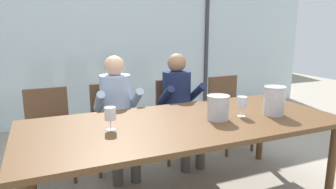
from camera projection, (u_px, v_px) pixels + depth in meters
The scene contains 15 objects.
ground at pixel (146, 158), 3.51m from camera, with size 14.00×14.00×0.00m, color #9E9384.
window_glass_panel at pixel (109, 40), 4.74m from camera, with size 7.79×0.03×2.60m, color silver.
window_mullion_right at pixel (206, 39), 5.40m from camera, with size 0.06×0.06×2.60m, color #38383D.
hillside_vineyard at pixel (77, 48), 8.72m from camera, with size 13.79×2.40×1.88m, color #568942.
dining_table at pixel (185, 128), 2.47m from camera, with size 2.59×1.12×0.74m.
chair_near_curtain at pixel (49, 126), 2.99m from camera, with size 0.45×0.45×0.89m.
chair_left_of_center at pixel (112, 119), 3.25m from camera, with size 0.46×0.46×0.89m.
chair_center at pixel (176, 112), 3.50m from camera, with size 0.47×0.47×0.89m.
chair_right_of_center at pixel (227, 106), 3.76m from camera, with size 0.46×0.46×0.89m.
person_pale_blue_shirt at pixel (117, 107), 3.07m from camera, with size 0.47×0.62×1.21m.
person_navy_polo at pixel (180, 100), 3.35m from camera, with size 0.47×0.62×1.21m.
ice_bucket_primary at pixel (274, 100), 2.60m from camera, with size 0.19×0.19×0.25m.
ice_bucket_secondary at pixel (218, 107), 2.47m from camera, with size 0.19×0.19×0.21m.
wine_glass_by_left_taster at pixel (242, 103), 2.55m from camera, with size 0.08×0.08×0.17m.
wine_glass_near_bucket at pixel (110, 115), 2.21m from camera, with size 0.08×0.08×0.17m.
Camera 1 is at (-1.06, -2.10, 1.47)m, focal length 32.07 mm.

